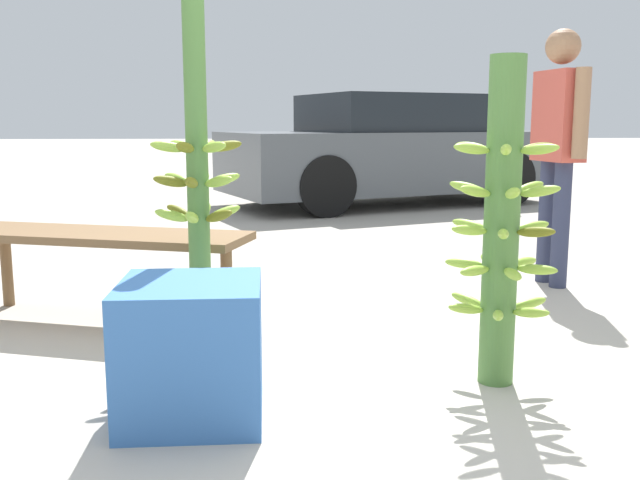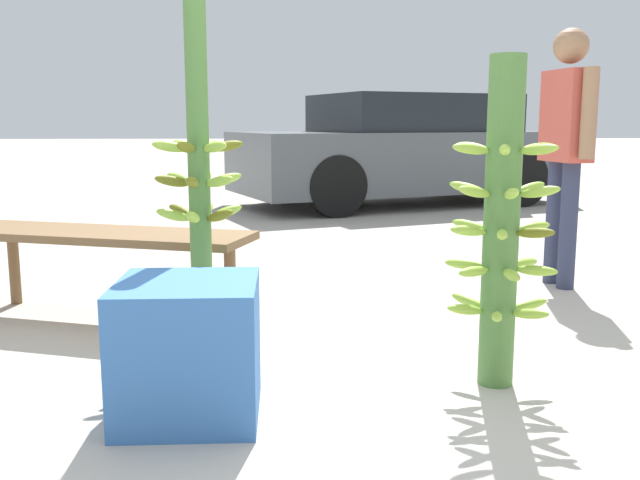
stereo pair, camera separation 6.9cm
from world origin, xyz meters
name	(u,v)px [view 1 (the left image)]	position (x,y,z in m)	size (l,w,h in m)	color
ground_plane	(350,394)	(0.00, 0.00, 0.00)	(80.00, 80.00, 0.00)	#B2AA9E
banana_stalk_left	(198,182)	(-0.60, 0.55, 0.76)	(0.39, 0.39, 1.51)	#4C7A38
banana_stalk_center	(501,225)	(0.58, 0.09, 0.62)	(0.43, 0.43, 1.25)	#4C7A38
vendor_person	(558,134)	(1.47, 1.72, 0.94)	(0.22, 0.56, 1.56)	#2D334C
market_bench	(94,244)	(-1.18, 1.09, 0.40)	(1.63, 0.90, 0.46)	brown
parked_car	(391,151)	(1.22, 6.17, 0.65)	(4.30, 2.99, 1.33)	#4C5156
produce_crate	(192,350)	(-0.57, -0.16, 0.24)	(0.48, 0.48, 0.48)	#386BB2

